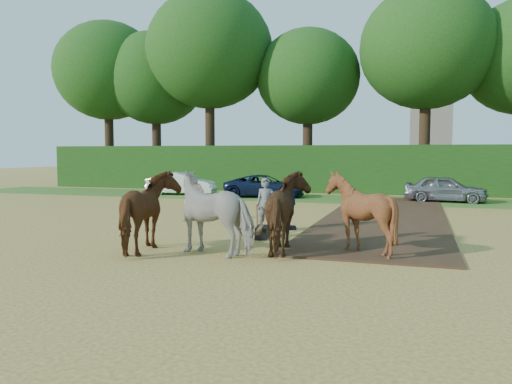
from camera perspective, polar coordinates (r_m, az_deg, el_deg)
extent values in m
plane|color=gold|center=(13.58, 6.32, -6.32)|extent=(120.00, 120.00, 0.00)
cube|color=#472D1C|center=(20.25, 14.56, -2.77)|extent=(4.50, 17.00, 0.05)
cube|color=#38601E|center=(27.31, 12.35, -0.88)|extent=(50.00, 5.00, 0.03)
cube|color=#14380F|center=(31.69, 13.22, 2.53)|extent=(46.00, 1.60, 3.00)
imported|color=#C1B898|center=(18.71, -7.31, -0.94)|extent=(0.85, 0.93, 1.55)
imported|color=#272734|center=(16.51, 3.91, -1.18)|extent=(0.74, 1.15, 1.82)
imported|color=maroon|center=(13.08, -12.13, -2.21)|extent=(1.59, 2.64, 2.08)
imported|color=#B1A89F|center=(12.77, -4.31, -2.28)|extent=(2.38, 2.15, 2.08)
imported|color=#55371A|center=(12.71, 3.75, -2.31)|extent=(1.59, 2.64, 2.08)
imported|color=brown|center=(12.89, 11.72, -2.29)|extent=(2.03, 2.19, 2.08)
cube|color=black|center=(14.95, 0.70, -4.62)|extent=(0.52, 0.94, 0.35)
cube|color=brown|center=(14.34, 0.45, -4.31)|extent=(0.38, 1.38, 0.10)
cylinder|color=brown|center=(15.45, 0.10, -2.92)|extent=(0.39, 0.97, 0.73)
cylinder|color=brown|center=(15.41, 1.71, -2.95)|extent=(0.12, 1.01, 0.73)
imported|color=gray|center=(16.03, 1.13, -1.49)|extent=(0.70, 0.53, 1.74)
imported|color=white|center=(30.14, -8.49, 0.94)|extent=(4.27, 1.96, 1.36)
imported|color=#121B3A|center=(28.25, 1.03, 0.67)|extent=(4.82, 2.66, 1.28)
imported|color=gray|center=(27.31, 20.82, 0.34)|extent=(4.17, 1.96, 1.38)
cylinder|color=#382616|center=(41.91, -16.40, 4.88)|extent=(0.70, 0.70, 5.85)
ellipsoid|color=#163F11|center=(42.40, -16.59, 13.12)|extent=(8.40, 8.40, 7.73)
cylinder|color=#382616|center=(40.22, -11.26, 4.68)|extent=(0.70, 0.70, 5.40)
ellipsoid|color=#163F11|center=(40.63, -11.39, 12.64)|extent=(7.80, 7.80, 7.18)
cylinder|color=#382616|center=(37.11, -5.27, 5.64)|extent=(0.70, 0.70, 6.53)
ellipsoid|color=#163F11|center=(37.83, -5.34, 15.85)|extent=(9.20, 9.20, 8.46)
cylinder|color=#382616|center=(36.38, 5.90, 4.59)|extent=(0.70, 0.70, 5.17)
ellipsoid|color=#163F11|center=(36.78, 5.97, 12.97)|extent=(7.40, 7.40, 6.81)
cylinder|color=#382616|center=(34.56, 18.67, 5.12)|extent=(0.70, 0.70, 6.08)
ellipsoid|color=#163F11|center=(35.21, 18.94, 15.36)|extent=(8.60, 8.60, 7.91)
cube|color=slate|center=(68.10, 19.30, 5.95)|extent=(5.00, 5.00, 9.00)
cone|color=slate|center=(69.80, 19.61, 17.09)|extent=(5.20, 5.20, 18.00)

